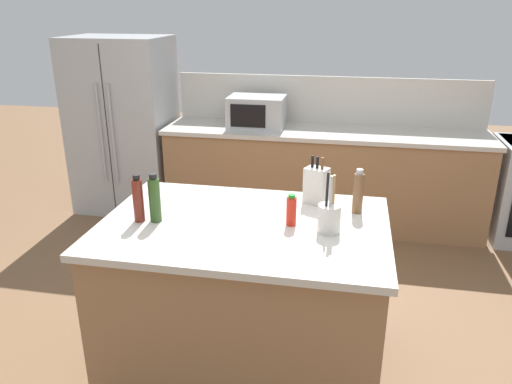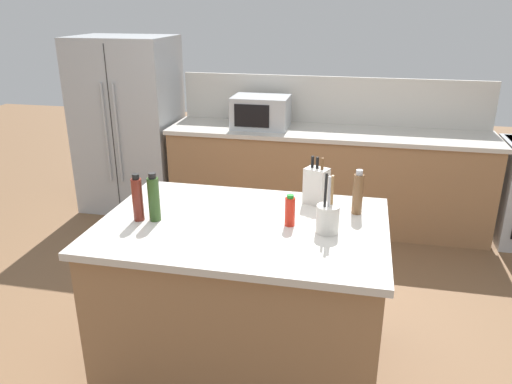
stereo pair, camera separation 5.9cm
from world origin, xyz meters
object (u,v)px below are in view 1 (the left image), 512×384
knife_block (316,185)px  refrigerator (124,126)px  pepper_grinder (358,192)px  utensil_crock (329,217)px  microwave (257,112)px  vinegar_bottle (138,200)px  hot_sauce_bottle (291,211)px  olive_oil_bottle (155,199)px

knife_block → refrigerator: bearing=161.8°
pepper_grinder → utensil_crock: bearing=-116.7°
microwave → pepper_grinder: microwave is taller
utensil_crock → vinegar_bottle: utensil_crock is taller
pepper_grinder → microwave: bearing=116.4°
microwave → vinegar_bottle: bearing=-95.5°
hot_sauce_bottle → vinegar_bottle: vinegar_bottle is taller
utensil_crock → pepper_grinder: size_ratio=1.23×
utensil_crock → microwave: bearing=110.1°
hot_sauce_bottle → olive_oil_bottle: 0.75m
knife_block → olive_oil_bottle: bearing=-129.4°
utensil_crock → olive_oil_bottle: bearing=-177.4°
refrigerator → vinegar_bottle: 2.62m
hot_sauce_bottle → pepper_grinder: bearing=34.9°
pepper_grinder → olive_oil_bottle: 1.14m
utensil_crock → pepper_grinder: 0.33m
knife_block → vinegar_bottle: knife_block is taller
refrigerator → utensil_crock: 3.18m
knife_block → hot_sauce_bottle: bearing=-83.6°
refrigerator → vinegar_bottle: (1.18, -2.33, 0.18)m
knife_block → vinegar_bottle: bearing=-130.8°
hot_sauce_bottle → vinegar_bottle: size_ratio=0.66×
olive_oil_bottle → vinegar_bottle: bearing=-169.1°
microwave → knife_block: size_ratio=1.83×
vinegar_bottle → olive_oil_bottle: (0.09, 0.02, 0.00)m
microwave → utensil_crock: (0.81, -2.22, -0.07)m
knife_block → vinegar_bottle: (-0.93, -0.45, 0.01)m
vinegar_bottle → pepper_grinder: bearing=16.5°
olive_oil_bottle → knife_block: bearing=27.2°
knife_block → vinegar_bottle: size_ratio=1.08×
utensil_crock → vinegar_bottle: size_ratio=1.19×
refrigerator → utensil_crock: refrigerator is taller
pepper_grinder → hot_sauce_bottle: bearing=-145.1°
microwave → refrigerator: bearing=177.9°
utensil_crock → vinegar_bottle: bearing=-176.7°
utensil_crock → pepper_grinder: (0.15, 0.29, 0.04)m
refrigerator → microwave: bearing=-2.1°
utensil_crock → hot_sauce_bottle: utensil_crock is taller
microwave → hot_sauce_bottle: 2.26m
microwave → olive_oil_bottle: bearing=-93.3°
refrigerator → pepper_grinder: (2.36, -1.98, 0.18)m
olive_oil_bottle → hot_sauce_bottle: bearing=6.8°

